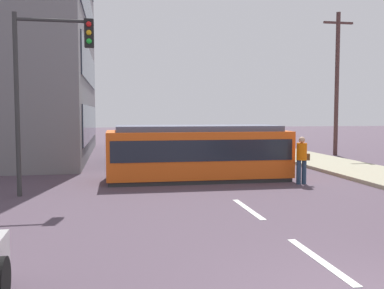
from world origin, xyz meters
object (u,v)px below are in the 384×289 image
at_px(city_bus, 152,143).
at_px(utility_pole_mid, 337,81).
at_px(pedestrian_crossing, 302,157).
at_px(streetcar_tram, 198,152).
at_px(traffic_light_mast, 46,71).

relative_size(city_bus, utility_pole_mid, 0.64).
height_order(pedestrian_crossing, utility_pole_mid, utility_pole_mid).
xyz_separation_m(city_bus, utility_pole_mid, (10.98, 2.25, 3.30)).
relative_size(streetcar_tram, pedestrian_crossing, 4.02).
xyz_separation_m(streetcar_tram, city_bus, (-1.22, 5.42, -0.03)).
xyz_separation_m(city_bus, pedestrian_crossing, (4.62, -7.10, -0.08)).
bearing_deg(city_bus, streetcar_tram, -77.28).
bearing_deg(traffic_light_mast, streetcar_tram, 24.17).
bearing_deg(city_bus, utility_pole_mid, 11.57).
distance_m(city_bus, pedestrian_crossing, 8.47).
bearing_deg(utility_pole_mid, city_bus, -168.43).
xyz_separation_m(pedestrian_crossing, traffic_light_mast, (-8.44, -0.58, 2.81)).
relative_size(streetcar_tram, city_bus, 1.27).
xyz_separation_m(streetcar_tram, utility_pole_mid, (9.75, 7.66, 3.27)).
height_order(city_bus, pedestrian_crossing, city_bus).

